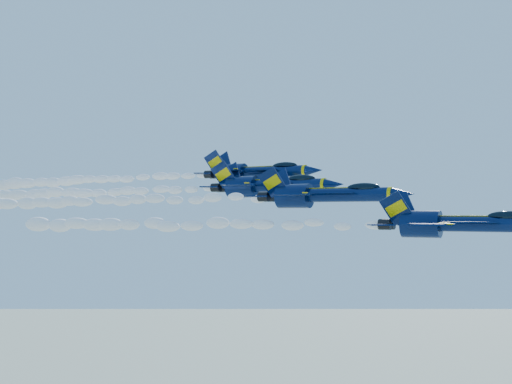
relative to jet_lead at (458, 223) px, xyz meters
The scene contains 8 objects.
jet_lead is the anchor object (origin of this frame).
smoke_trail_jet_lead 30.55m from the jet_lead, behind, with size 47.15×1.82×1.64m, color white.
jet_second 17.01m from the jet_lead, 158.30° to the left, with size 17.76×14.57×6.60m.
smoke_trail_jet_second 47.21m from the jet_lead, behind, with size 47.15×1.98×1.78m, color white.
jet_third 32.54m from the jet_lead, 149.77° to the left, with size 19.09×15.66×7.10m.
smoke_trail_jet_third 61.87m from the jet_lead, 164.77° to the left, with size 47.15×2.13×1.91m, color white.
jet_fourth 41.52m from the jet_lead, 145.32° to the left, with size 18.99×15.58×7.06m.
smoke_trail_jet_fourth 69.69m from the jet_lead, 160.38° to the left, with size 47.15×2.12×1.90m, color white.
Camera 1 is at (34.36, -68.34, 150.33)m, focal length 45.00 mm.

